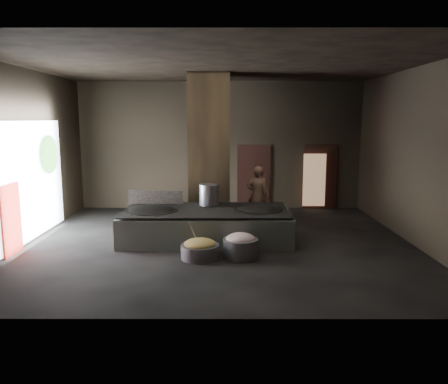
{
  "coord_description": "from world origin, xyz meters",
  "views": [
    {
      "loc": [
        0.16,
        -11.12,
        3.19
      ],
      "look_at": [
        0.14,
        0.5,
        1.25
      ],
      "focal_mm": 35.0,
      "sensor_mm": 36.0,
      "label": 1
    }
  ],
  "objects_px": {
    "wok_right": "(257,212)",
    "meat_basin": "(241,248)",
    "stock_pot": "(209,195)",
    "wok_left": "(151,213)",
    "hearth_platform": "(206,226)",
    "cook": "(257,195)",
    "veg_basin": "(200,251)"
  },
  "relations": [
    {
      "from": "wok_right",
      "to": "stock_pot",
      "type": "bearing_deg",
      "value": 158.96
    },
    {
      "from": "hearth_platform",
      "to": "meat_basin",
      "type": "distance_m",
      "value": 1.74
    },
    {
      "from": "veg_basin",
      "to": "meat_basin",
      "type": "xyz_separation_m",
      "value": [
        0.94,
        0.07,
        0.06
      ]
    },
    {
      "from": "cook",
      "to": "veg_basin",
      "type": "distance_m",
      "value": 3.8
    },
    {
      "from": "veg_basin",
      "to": "meat_basin",
      "type": "relative_size",
      "value": 1.1
    },
    {
      "from": "wok_left",
      "to": "wok_right",
      "type": "relative_size",
      "value": 1.07
    },
    {
      "from": "stock_pot",
      "to": "veg_basin",
      "type": "height_order",
      "value": "stock_pot"
    },
    {
      "from": "wok_right",
      "to": "meat_basin",
      "type": "relative_size",
      "value": 1.59
    },
    {
      "from": "wok_left",
      "to": "wok_right",
      "type": "xyz_separation_m",
      "value": [
        2.8,
        0.1,
        0.0
      ]
    },
    {
      "from": "hearth_platform",
      "to": "wok_left",
      "type": "distance_m",
      "value": 1.5
    },
    {
      "from": "wok_left",
      "to": "cook",
      "type": "bearing_deg",
      "value": 32.29
    },
    {
      "from": "hearth_platform",
      "to": "wok_right",
      "type": "relative_size",
      "value": 3.41
    },
    {
      "from": "stock_pot",
      "to": "wok_left",
      "type": "bearing_deg",
      "value": -158.2
    },
    {
      "from": "hearth_platform",
      "to": "wok_left",
      "type": "relative_size",
      "value": 3.17
    },
    {
      "from": "wok_left",
      "to": "cook",
      "type": "height_order",
      "value": "cook"
    },
    {
      "from": "stock_pot",
      "to": "cook",
      "type": "bearing_deg",
      "value": 41.18
    },
    {
      "from": "meat_basin",
      "to": "wok_left",
      "type": "bearing_deg",
      "value": 147.8
    },
    {
      "from": "wok_right",
      "to": "veg_basin",
      "type": "bearing_deg",
      "value": -131.44
    },
    {
      "from": "cook",
      "to": "meat_basin",
      "type": "height_order",
      "value": "cook"
    },
    {
      "from": "wok_right",
      "to": "veg_basin",
      "type": "xyz_separation_m",
      "value": [
        -1.43,
        -1.62,
        -0.59
      ]
    },
    {
      "from": "wok_left",
      "to": "veg_basin",
      "type": "bearing_deg",
      "value": -48.14
    },
    {
      "from": "cook",
      "to": "veg_basin",
      "type": "xyz_separation_m",
      "value": [
        -1.57,
        -3.38,
        -0.74
      ]
    },
    {
      "from": "wok_right",
      "to": "veg_basin",
      "type": "distance_m",
      "value": 2.24
    },
    {
      "from": "stock_pot",
      "to": "veg_basin",
      "type": "xyz_separation_m",
      "value": [
        -0.13,
        -2.12,
        -0.97
      ]
    },
    {
      "from": "wok_left",
      "to": "veg_basin",
      "type": "xyz_separation_m",
      "value": [
        1.37,
        -1.52,
        -0.59
      ]
    },
    {
      "from": "stock_pot",
      "to": "hearth_platform",
      "type": "bearing_deg",
      "value": -95.19
    },
    {
      "from": "wok_right",
      "to": "stock_pot",
      "type": "xyz_separation_m",
      "value": [
        -1.3,
        0.5,
        0.38
      ]
    },
    {
      "from": "stock_pot",
      "to": "veg_basin",
      "type": "relative_size",
      "value": 0.64
    },
    {
      "from": "wok_right",
      "to": "cook",
      "type": "xyz_separation_m",
      "value": [
        0.13,
        1.75,
        0.15
      ]
    },
    {
      "from": "hearth_platform",
      "to": "stock_pot",
      "type": "distance_m",
      "value": 0.93
    },
    {
      "from": "wok_left",
      "to": "wok_right",
      "type": "bearing_deg",
      "value": 2.05
    },
    {
      "from": "wok_left",
      "to": "meat_basin",
      "type": "height_order",
      "value": "wok_left"
    }
  ]
}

